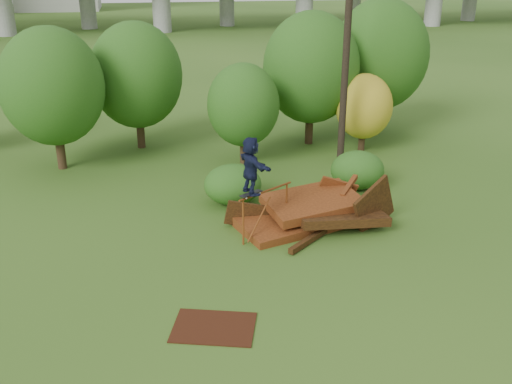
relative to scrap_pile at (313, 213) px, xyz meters
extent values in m
plane|color=#2D5116|center=(-1.23, -2.74, -0.43)|extent=(240.00, 240.00, 0.00)
cube|color=#46200C|center=(-0.76, 0.01, -0.25)|extent=(3.62, 2.76, 0.53)
cube|color=black|center=(0.74, -0.29, -0.01)|extent=(2.83, 1.79, 0.55)
cube|color=#46200C|center=(0.04, 0.21, 0.27)|extent=(3.24, 2.41, 0.61)
cube|color=black|center=(1.84, -0.49, 0.22)|extent=(1.84, 1.10, 1.98)
cube|color=#46200C|center=(1.04, 1.01, 0.12)|extent=(1.57, 0.50, 1.52)
cube|color=black|center=(-1.96, 0.41, -0.08)|extent=(1.70, 0.21, 1.09)
cube|color=black|center=(-0.46, -1.19, -0.31)|extent=(1.69, 1.43, 0.17)
cube|color=#46200C|center=(1.44, 0.71, 0.52)|extent=(1.02, 1.24, 0.35)
cylinder|color=brown|center=(-2.44, -0.86, 0.29)|extent=(0.06, 0.06, 1.45)
cylinder|color=brown|center=(-0.86, 0.13, 0.29)|extent=(0.06, 0.06, 1.45)
cylinder|color=brown|center=(-1.65, -0.37, 1.02)|extent=(1.87, 1.20, 0.06)
cube|color=black|center=(-2.16, -0.69, 1.12)|extent=(0.75, 0.57, 0.02)
cylinder|color=silver|center=(-2.35, -0.90, 1.08)|extent=(0.06, 0.05, 0.05)
cylinder|color=silver|center=(-2.44, -0.76, 1.08)|extent=(0.06, 0.05, 0.05)
cylinder|color=silver|center=(-1.89, -0.61, 1.08)|extent=(0.06, 0.05, 0.05)
cylinder|color=silver|center=(-1.97, -0.47, 1.08)|extent=(0.06, 0.05, 0.05)
imported|color=#151A37|center=(-2.16, -0.69, 1.98)|extent=(0.93, 1.66, 1.70)
cube|color=#36180B|center=(-3.90, -4.84, -0.42)|extent=(2.18, 1.84, 0.03)
cylinder|color=black|center=(-8.37, 7.41, 0.49)|extent=(0.36, 0.36, 1.85)
ellipsoid|color=#1E5115|center=(-8.37, 7.41, 2.92)|extent=(4.01, 4.01, 4.62)
cylinder|color=black|center=(-5.12, 9.64, 0.45)|extent=(0.35, 0.35, 1.77)
ellipsoid|color=#1E5115|center=(-5.12, 9.64, 2.84)|extent=(4.01, 4.01, 4.61)
cylinder|color=black|center=(-0.98, 6.56, 0.25)|extent=(0.32, 0.32, 1.36)
ellipsoid|color=#1E5115|center=(-0.98, 6.56, 2.03)|extent=(2.95, 2.95, 3.39)
cylinder|color=black|center=(2.51, 8.65, 0.51)|extent=(0.36, 0.36, 1.88)
ellipsoid|color=#1E5115|center=(2.51, 8.65, 3.06)|extent=(4.30, 4.30, 4.94)
cylinder|color=black|center=(4.50, 7.12, 0.10)|extent=(0.29, 0.29, 1.07)
ellipsoid|color=#A58C19|center=(4.50, 7.12, 1.57)|extent=(2.48, 2.48, 2.85)
cylinder|color=black|center=(6.31, 9.88, 0.60)|extent=(0.38, 0.38, 2.07)
ellipsoid|color=#1E5115|center=(6.31, 9.88, 3.34)|extent=(4.54, 4.54, 5.22)
ellipsoid|color=#1E5115|center=(-2.18, 2.34, 0.26)|extent=(2.00, 1.85, 1.38)
ellipsoid|color=#1E5115|center=(2.57, 2.79, 0.27)|extent=(1.99, 1.83, 1.41)
cylinder|color=black|center=(2.90, 5.49, 4.31)|extent=(0.28, 0.28, 9.47)
cylinder|color=gray|center=(-19.23, 57.26, 3.57)|extent=(2.20, 2.20, 8.00)
camera|label=1|loc=(-5.27, -15.78, 7.33)|focal=40.00mm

